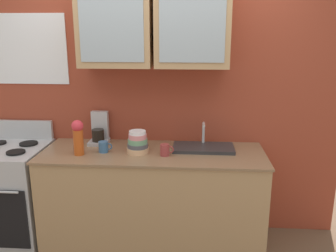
{
  "coord_description": "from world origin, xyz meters",
  "views": [
    {
      "loc": [
        0.34,
        -2.88,
        1.89
      ],
      "look_at": [
        0.13,
        0.0,
        1.12
      ],
      "focal_mm": 37.94,
      "sensor_mm": 36.0,
      "label": 1
    }
  ],
  "objects_px": {
    "vase": "(78,136)",
    "cup_near_bowls": "(104,147)",
    "stove_range": "(13,193)",
    "bowl_stack": "(138,143)",
    "coffee_maker": "(99,131)",
    "cup_near_sink": "(165,150)",
    "sink_faucet": "(203,147)"
  },
  "relations": [
    {
      "from": "vase",
      "to": "cup_near_bowls",
      "type": "xyz_separation_m",
      "value": [
        0.19,
        0.08,
        -0.11
      ]
    },
    {
      "from": "stove_range",
      "to": "bowl_stack",
      "type": "height_order",
      "value": "bowl_stack"
    },
    {
      "from": "vase",
      "to": "coffee_maker",
      "type": "distance_m",
      "value": 0.36
    },
    {
      "from": "bowl_stack",
      "to": "cup_near_sink",
      "type": "xyz_separation_m",
      "value": [
        0.24,
        -0.06,
        -0.04
      ]
    },
    {
      "from": "stove_range",
      "to": "cup_near_sink",
      "type": "bearing_deg",
      "value": -3.48
    },
    {
      "from": "bowl_stack",
      "to": "vase",
      "type": "relative_size",
      "value": 0.64
    },
    {
      "from": "stove_range",
      "to": "cup_near_bowls",
      "type": "xyz_separation_m",
      "value": [
        0.88,
        -0.04,
        0.48
      ]
    },
    {
      "from": "coffee_maker",
      "to": "cup_near_sink",
      "type": "bearing_deg",
      "value": -26.4
    },
    {
      "from": "cup_near_bowls",
      "to": "bowl_stack",
      "type": "bearing_deg",
      "value": 1.81
    },
    {
      "from": "vase",
      "to": "coffee_maker",
      "type": "xyz_separation_m",
      "value": [
        0.09,
        0.35,
        -0.05
      ]
    },
    {
      "from": "vase",
      "to": "stove_range",
      "type": "bearing_deg",
      "value": 170.6
    },
    {
      "from": "sink_faucet",
      "to": "coffee_maker",
      "type": "bearing_deg",
      "value": 172.22
    },
    {
      "from": "vase",
      "to": "coffee_maker",
      "type": "relative_size",
      "value": 1.03
    },
    {
      "from": "cup_near_bowls",
      "to": "stove_range",
      "type": "bearing_deg",
      "value": 177.65
    },
    {
      "from": "bowl_stack",
      "to": "cup_near_sink",
      "type": "bearing_deg",
      "value": -13.9
    },
    {
      "from": "stove_range",
      "to": "vase",
      "type": "height_order",
      "value": "vase"
    },
    {
      "from": "sink_faucet",
      "to": "cup_near_sink",
      "type": "xyz_separation_m",
      "value": [
        -0.32,
        -0.19,
        0.03
      ]
    },
    {
      "from": "stove_range",
      "to": "bowl_stack",
      "type": "xyz_separation_m",
      "value": [
        1.18,
        -0.03,
        0.52
      ]
    },
    {
      "from": "coffee_maker",
      "to": "vase",
      "type": "bearing_deg",
      "value": -103.89
    },
    {
      "from": "stove_range",
      "to": "cup_near_sink",
      "type": "relative_size",
      "value": 9.22
    },
    {
      "from": "cup_near_sink",
      "to": "vase",
      "type": "bearing_deg",
      "value": -177.75
    },
    {
      "from": "bowl_stack",
      "to": "cup_near_sink",
      "type": "relative_size",
      "value": 1.67
    },
    {
      "from": "bowl_stack",
      "to": "coffee_maker",
      "type": "xyz_separation_m",
      "value": [
        -0.4,
        0.26,
        0.02
      ]
    },
    {
      "from": "cup_near_bowls",
      "to": "coffee_maker",
      "type": "relative_size",
      "value": 0.41
    },
    {
      "from": "vase",
      "to": "cup_near_sink",
      "type": "relative_size",
      "value": 2.59
    },
    {
      "from": "sink_faucet",
      "to": "coffee_maker",
      "type": "distance_m",
      "value": 0.97
    },
    {
      "from": "stove_range",
      "to": "cup_near_bowls",
      "type": "distance_m",
      "value": 1.01
    },
    {
      "from": "sink_faucet",
      "to": "vase",
      "type": "xyz_separation_m",
      "value": [
        -1.05,
        -0.21,
        0.14
      ]
    },
    {
      "from": "cup_near_sink",
      "to": "coffee_maker",
      "type": "height_order",
      "value": "coffee_maker"
    },
    {
      "from": "bowl_stack",
      "to": "vase",
      "type": "height_order",
      "value": "vase"
    },
    {
      "from": "cup_near_bowls",
      "to": "coffee_maker",
      "type": "xyz_separation_m",
      "value": [
        -0.11,
        0.27,
        0.06
      ]
    },
    {
      "from": "bowl_stack",
      "to": "cup_near_bowls",
      "type": "height_order",
      "value": "bowl_stack"
    }
  ]
}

